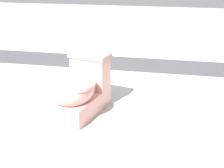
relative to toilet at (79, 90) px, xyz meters
name	(u,v)px	position (x,y,z in m)	size (l,w,h in m)	color
ground_plane	(64,105)	(-0.12, -0.20, -0.22)	(14.00, 14.00, 0.00)	#A8A59E
gravel_strip	(133,64)	(-1.49, 0.30, -0.21)	(0.56, 8.00, 0.01)	#423F44
toilet	(79,90)	(0.00, 0.00, 0.00)	(0.70, 0.51, 0.52)	#E09E93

